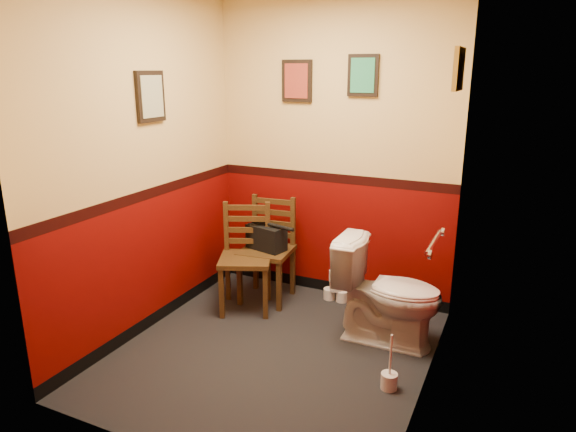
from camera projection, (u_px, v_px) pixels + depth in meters
name	position (u px, v px, depth m)	size (l,w,h in m)	color
floor	(274.00, 352.00, 3.86)	(2.20, 2.40, 0.00)	black
wall_back	(334.00, 151.00, 4.54)	(2.20, 2.70, 0.00)	#5F0603
wall_front	(159.00, 221.00, 2.45)	(2.20, 2.70, 0.00)	#5F0603
wall_left	(145.00, 164.00, 3.94)	(2.40, 2.70, 0.00)	#5F0603
wall_right	(438.00, 192.00, 3.04)	(2.40, 2.70, 0.00)	#5F0603
grab_bar	(435.00, 242.00, 3.38)	(0.05, 0.56, 0.06)	silver
framed_print_back_a	(297.00, 81.00, 4.50)	(0.28, 0.04, 0.36)	black
framed_print_back_b	(363.00, 75.00, 4.24)	(0.26, 0.04, 0.34)	black
framed_print_left	(151.00, 97.00, 3.88)	(0.04, 0.30, 0.38)	black
framed_print_right	(459.00, 69.00, 3.38)	(0.04, 0.34, 0.28)	olive
toilet	(388.00, 293.00, 3.91)	(0.46, 0.82, 0.81)	white
toilet_brush	(389.00, 380.00, 3.40)	(0.11, 0.11, 0.40)	silver
chair_left	(246.00, 257.00, 4.48)	(0.57, 0.57, 0.93)	#4E3317
chair_right	(268.00, 250.00, 4.66)	(0.48, 0.48, 0.94)	#4E3317
handbag	(266.00, 237.00, 4.59)	(0.38, 0.25, 0.26)	black
tp_stack	(335.00, 288.00, 4.69)	(0.23, 0.14, 0.30)	silver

